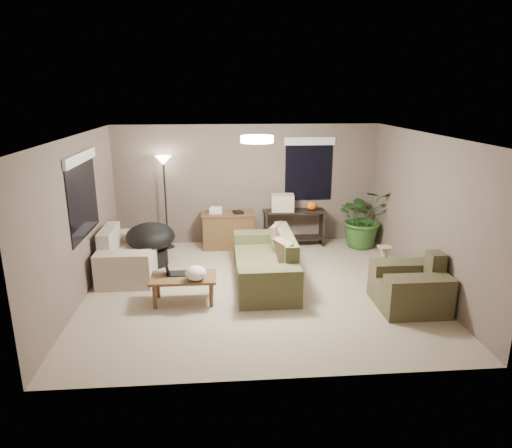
{
  "coord_description": "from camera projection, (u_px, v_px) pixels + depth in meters",
  "views": [
    {
      "loc": [
        -0.58,
        -6.93,
        3.12
      ],
      "look_at": [
        0.0,
        0.2,
        1.05
      ],
      "focal_mm": 32.0,
      "sensor_mm": 36.0,
      "label": 1
    }
  ],
  "objects": [
    {
      "name": "room_shell",
      "position": [
        257.0,
        215.0,
        7.2
      ],
      "size": [
        5.5,
        5.5,
        5.5
      ],
      "color": "tan",
      "rests_on": "ground"
    },
    {
      "name": "main_sofa",
      "position": [
        267.0,
        265.0,
        7.76
      ],
      "size": [
        0.95,
        2.2,
        0.85
      ],
      "color": "#4C4C2E",
      "rests_on": "ground"
    },
    {
      "name": "throw_pillows",
      "position": [
        282.0,
        245.0,
        7.68
      ],
      "size": [
        0.39,
        1.41,
        0.47
      ],
      "color": "#8C7251",
      "rests_on": "main_sofa"
    },
    {
      "name": "loveseat",
      "position": [
        128.0,
        258.0,
        8.09
      ],
      "size": [
        0.9,
        1.6,
        0.85
      ],
      "color": "beige",
      "rests_on": "ground"
    },
    {
      "name": "armchair",
      "position": [
        410.0,
        288.0,
        6.84
      ],
      "size": [
        0.95,
        1.0,
        0.85
      ],
      "color": "brown",
      "rests_on": "ground"
    },
    {
      "name": "coffee_table",
      "position": [
        183.0,
        280.0,
        6.96
      ],
      "size": [
        1.0,
        0.55,
        0.42
      ],
      "color": "brown",
      "rests_on": "ground"
    },
    {
      "name": "laptop",
      "position": [
        173.0,
        271.0,
        7.01
      ],
      "size": [
        0.4,
        0.24,
        0.24
      ],
      "color": "black",
      "rests_on": "coffee_table"
    },
    {
      "name": "plastic_bag",
      "position": [
        196.0,
        273.0,
        6.79
      ],
      "size": [
        0.39,
        0.38,
        0.22
      ],
      "primitive_type": "ellipsoid",
      "rotation": [
        0.0,
        0.0,
        0.34
      ],
      "color": "white",
      "rests_on": "coffee_table"
    },
    {
      "name": "desk",
      "position": [
        229.0,
        230.0,
        9.43
      ],
      "size": [
        1.1,
        0.5,
        0.75
      ],
      "color": "brown",
      "rests_on": "ground"
    },
    {
      "name": "desk_papers",
      "position": [
        221.0,
        211.0,
        9.29
      ],
      "size": [
        0.7,
        0.3,
        0.12
      ],
      "color": "silver",
      "rests_on": "desk"
    },
    {
      "name": "console_table",
      "position": [
        294.0,
        225.0,
        9.6
      ],
      "size": [
        1.3,
        0.4,
        0.75
      ],
      "color": "black",
      "rests_on": "ground"
    },
    {
      "name": "pumpkin",
      "position": [
        311.0,
        206.0,
        9.51
      ],
      "size": [
        0.27,
        0.27,
        0.19
      ],
      "primitive_type": "ellipsoid",
      "rotation": [
        0.0,
        0.0,
        -0.19
      ],
      "color": "orange",
      "rests_on": "console_table"
    },
    {
      "name": "cardboard_box",
      "position": [
        283.0,
        203.0,
        9.44
      ],
      "size": [
        0.49,
        0.38,
        0.34
      ],
      "primitive_type": "cube",
      "rotation": [
        0.0,
        0.0,
        -0.09
      ],
      "color": "beige",
      "rests_on": "console_table"
    },
    {
      "name": "papasan_chair",
      "position": [
        151.0,
        241.0,
        8.47
      ],
      "size": [
        0.9,
        0.9,
        0.8
      ],
      "color": "black",
      "rests_on": "ground"
    },
    {
      "name": "floor_lamp",
      "position": [
        164.0,
        172.0,
        9.11
      ],
      "size": [
        0.32,
        0.32,
        1.91
      ],
      "color": "black",
      "rests_on": "ground"
    },
    {
      "name": "ceiling_fixture",
      "position": [
        257.0,
        139.0,
        6.87
      ],
      "size": [
        0.5,
        0.5,
        0.1
      ],
      "primitive_type": "cylinder",
      "color": "white",
      "rests_on": "room_shell"
    },
    {
      "name": "houseplant",
      "position": [
        364.0,
        224.0,
        9.48
      ],
      "size": [
        1.13,
        1.25,
        0.98
      ],
      "primitive_type": "imported",
      "color": "#2D5923",
      "rests_on": "ground"
    },
    {
      "name": "cat_scratching_post",
      "position": [
        384.0,
        262.0,
        8.13
      ],
      "size": [
        0.32,
        0.32,
        0.5
      ],
      "color": "tan",
      "rests_on": "ground"
    },
    {
      "name": "window_left",
      "position": [
        82.0,
        181.0,
        7.13
      ],
      "size": [
        0.05,
        1.56,
        1.33
      ],
      "color": "black",
      "rests_on": "room_shell"
    },
    {
      "name": "window_back",
      "position": [
        309.0,
        159.0,
        9.53
      ],
      "size": [
        1.06,
        0.05,
        1.33
      ],
      "color": "black",
      "rests_on": "room_shell"
    }
  ]
}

